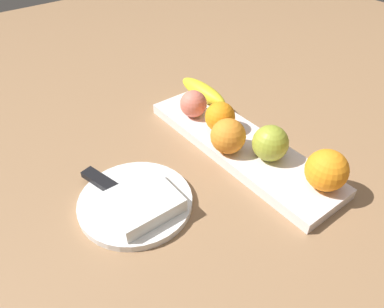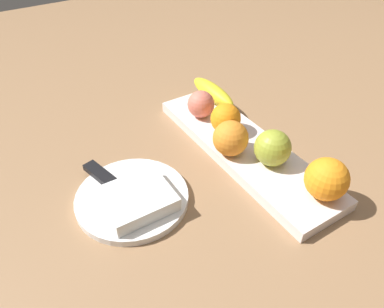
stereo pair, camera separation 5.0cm
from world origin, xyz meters
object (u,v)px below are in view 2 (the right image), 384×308
Objects in this scene: fruit_tray at (244,148)px; dinner_plate at (132,198)px; orange_center at (226,119)px; knife at (107,180)px; apple at (273,148)px; banana at (213,92)px; peach at (201,104)px; folded_napkin at (137,199)px; orange_near_banana at (327,179)px; orange_near_apple at (231,138)px.

fruit_tray is 0.26m from dinner_plate.
knife is at bearing -89.47° from orange_center.
banana is at bearing 171.41° from apple.
peach is (-0.14, -0.02, 0.04)m from fruit_tray.
banana is at bearing 124.31° from folded_napkin.
apple reaches higher than dinner_plate.
orange_near_banana reaches higher than apple.
apple is 0.32m from knife.
orange_near_banana is 0.39m from knife.
orange_center is at bearing -172.58° from orange_near_banana.
orange_center is 0.26m from dinner_plate.
orange_near_banana is at bearing 60.24° from folded_napkin.
knife is (0.12, -0.32, -0.02)m from banana.
orange_near_banana is at bearing 7.54° from peach.
knife is at bearing -104.42° from orange_near_apple.
orange_near_banana is at bearing 7.66° from fruit_tray.
fruit_tray is 7.61× the size of peach.
knife is at bearing -128.48° from orange_near_banana.
orange_near_banana is 0.32m from folded_napkin.
folded_napkin is at bearing -119.76° from orange_near_banana.
apple reaches higher than folded_napkin.
knife is at bearing -113.93° from apple.
orange_near_banana reaches higher than fruit_tray.
orange_near_apple is 0.22m from dinner_plate.
orange_near_banana is 0.65× the size of folded_napkin.
fruit_tray is at bearing -14.94° from banana.
fruit_tray is at bearing -172.34° from orange_near_banana.
banana is at bearing 154.81° from orange_near_apple.
fruit_tray is 0.09m from apple.
peach is 0.52× the size of folded_napkin.
folded_napkin is at bearing -55.70° from peach.
orange_near_banana is 0.33m from peach.
banana is at bearing 120.87° from dinner_plate.
knife is (-0.06, -0.24, -0.04)m from orange_near_apple.
peach is at bearing 119.91° from dinner_plate.
orange_center is 1.06× the size of peach.
dinner_plate is 1.75× the size of folded_napkin.
peach is at bearing -172.61° from fruit_tray.
fruit_tray is 0.26m from folded_napkin.
folded_napkin reaches higher than knife.
orange_near_banana is at bearing 37.49° from knife.
orange_center is 0.55× the size of folded_napkin.
orange_center reaches higher than banana.
orange_near_banana is 1.24× the size of peach.
banana reaches higher than folded_napkin.
apple is 0.08m from orange_near_apple.
orange_near_banana is at bearing 7.42° from orange_center.
apple is at bearing 6.14° from orange_center.
orange_near_apple is at bearing -9.66° from peach.
fruit_tray is at bearing 64.60° from knife.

